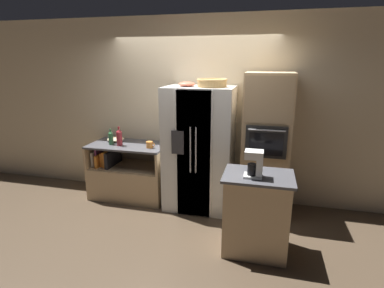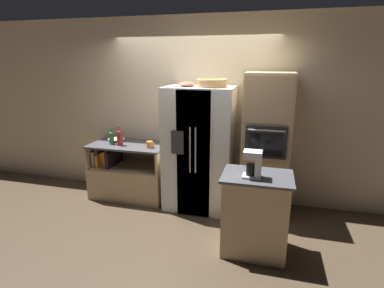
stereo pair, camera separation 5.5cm
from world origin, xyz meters
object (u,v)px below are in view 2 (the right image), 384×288
object	(u,v)px
bottle_short	(111,137)
coffee_maker	(254,163)
mug	(150,145)
refrigerator	(200,149)
fruit_bowl	(187,84)
wicker_basket	(212,83)
mixing_bowl	(116,139)
wall_oven	(266,145)
bottle_tall	(120,137)

from	to	relation	value
bottle_short	coffee_maker	world-z (taller)	coffee_maker
bottle_short	mug	bearing A→B (deg)	-2.20
refrigerator	fruit_bowl	size ratio (longest dim) A/B	7.69
wicker_basket	fruit_bowl	size ratio (longest dim) A/B	1.77
refrigerator	mixing_bowl	size ratio (longest dim) A/B	6.68
refrigerator	mug	size ratio (longest dim) A/B	13.26
wicker_basket	fruit_bowl	distance (m)	0.36
fruit_bowl	mug	xyz separation A→B (m)	(-0.58, -0.02, -0.91)
wall_oven	fruit_bowl	world-z (taller)	wall_oven
refrigerator	wall_oven	distance (m)	0.95
wicker_basket	bottle_tall	world-z (taller)	wicker_basket
fruit_bowl	coffee_maker	world-z (taller)	fruit_bowl
mixing_bowl	bottle_tall	bearing A→B (deg)	-49.29
wicker_basket	bottle_short	bearing A→B (deg)	179.29
wall_oven	fruit_bowl	distance (m)	1.39
bottle_short	mixing_bowl	distance (m)	0.21
wall_oven	coffee_maker	xyz separation A→B (m)	(-0.09, -1.09, 0.10)
mug	mixing_bowl	size ratio (longest dim) A/B	0.50
fruit_bowl	bottle_tall	size ratio (longest dim) A/B	0.79
wall_oven	mug	size ratio (longest dim) A/B	14.73
refrigerator	bottle_short	size ratio (longest dim) A/B	7.26
mug	coffee_maker	bearing A→B (deg)	-31.29
wicker_basket	fruit_bowl	bearing A→B (deg)	178.40
wall_oven	bottle_tall	world-z (taller)	wall_oven
coffee_maker	mixing_bowl	bearing A→B (deg)	152.46
refrigerator	coffee_maker	size ratio (longest dim) A/B	6.13
fruit_bowl	mug	world-z (taller)	fruit_bowl
refrigerator	coffee_maker	distance (m)	1.35
wicker_basket	bottle_short	xyz separation A→B (m)	(-1.59, 0.02, -0.87)
mug	coffee_maker	distance (m)	1.88
wicker_basket	mug	world-z (taller)	wicker_basket
wall_oven	bottle_short	distance (m)	2.35
bottle_short	coffee_maker	bearing A→B (deg)	-23.85
wall_oven	bottle_short	bearing A→B (deg)	-177.72
wall_oven	mug	distance (m)	1.70
coffee_maker	mug	bearing A→B (deg)	148.71
refrigerator	fruit_bowl	distance (m)	0.95
bottle_short	mixing_bowl	size ratio (longest dim) A/B	0.92
wall_oven	wicker_basket	size ratio (longest dim) A/B	4.83
refrigerator	wall_oven	world-z (taller)	wall_oven
refrigerator	wicker_basket	xyz separation A→B (m)	(0.18, -0.06, 0.96)
wall_oven	mug	xyz separation A→B (m)	(-1.69, -0.12, -0.08)
wall_oven	mug	bearing A→B (deg)	-175.99
wall_oven	wicker_basket	world-z (taller)	wall_oven
refrigerator	mug	xyz separation A→B (m)	(-0.76, -0.06, 0.03)
bottle_tall	coffee_maker	bearing A→B (deg)	-25.06
refrigerator	coffee_maker	world-z (taller)	refrigerator
wall_oven	coffee_maker	world-z (taller)	wall_oven
wall_oven	bottle_tall	size ratio (longest dim) A/B	6.74
wicker_basket	mixing_bowl	distance (m)	1.88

